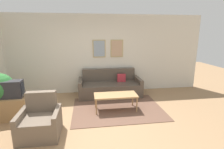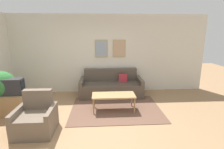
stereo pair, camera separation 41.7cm
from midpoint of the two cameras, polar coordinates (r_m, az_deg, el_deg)
ground_plane at (r=4.14m, az=-4.23°, el=-16.87°), size 16.00×16.00×0.00m
area_rug at (r=5.01m, az=3.70°, el=-11.10°), size 2.47×1.85×0.01m
wall_back at (r=6.17m, az=-4.20°, el=6.64°), size 8.00×0.09×2.70m
couch at (r=5.96m, az=1.72°, el=-3.95°), size 2.07×0.90×0.87m
coffee_table at (r=4.77m, az=3.04°, el=-7.03°), size 1.16×0.52×0.46m
tv_stand at (r=5.15m, az=-27.66°, el=-8.74°), size 0.80×0.49×0.55m
tv at (r=5.00m, az=-28.24°, el=-3.57°), size 0.63×0.28×0.42m
armchair at (r=4.11m, az=-20.94°, el=-13.51°), size 0.80×0.76×0.87m
potted_plant_tall at (r=5.24m, az=-30.42°, el=-3.31°), size 0.71×0.71×1.13m
potted_plant_by_window at (r=5.79m, az=-27.23°, el=-4.38°), size 0.46×0.46×0.71m
potted_plant_small at (r=5.69m, az=-28.38°, el=-4.98°), size 0.41×0.41×0.70m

